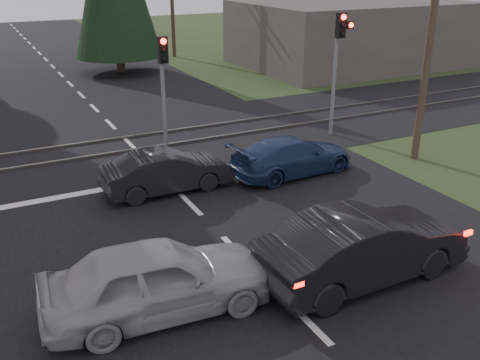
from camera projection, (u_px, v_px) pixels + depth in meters
ground at (307, 321)px, 10.34m from camera, size 120.00×120.00×0.00m
road at (147, 161)px, 18.57m from camera, size 14.00×100.00×0.01m
rail_corridor at (131, 144)px, 20.22m from camera, size 120.00×8.00×0.01m
stop_line at (164, 178)px, 17.09m from camera, size 13.00×0.35×0.00m
rail_near at (137, 150)px, 19.54m from camera, size 120.00×0.12×0.10m
rail_far at (125, 138)px, 20.86m from camera, size 120.00×0.12×0.10m
traffic_signal_right at (339, 51)px, 20.04m from camera, size 0.68×0.48×4.70m
traffic_signal_center at (163, 74)px, 18.48m from camera, size 0.32×0.48×4.10m
utility_pole_near at (433, 19)px, 17.04m from camera, size 1.80×0.26×9.00m
building_right at (351, 33)px, 35.25m from camera, size 14.00×10.00×4.00m
dark_hatchback at (363, 247)px, 11.45m from camera, size 4.82×1.77×1.58m
silver_car at (158, 279)px, 10.34m from camera, size 4.59×2.13×1.52m
blue_sedan at (292, 156)px, 17.26m from camera, size 4.31×2.00×1.22m
dark_car_far at (167, 172)px, 15.93m from camera, size 3.82×1.34×1.26m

